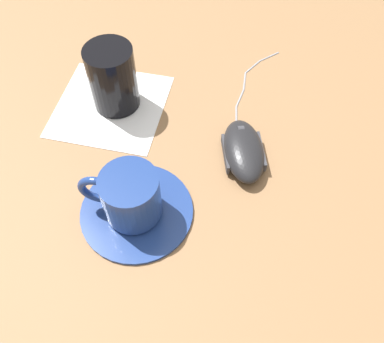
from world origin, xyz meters
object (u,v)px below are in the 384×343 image
saucer (137,211)px  coffee_cup (129,196)px  drinking_glass (113,78)px  computer_mouse (244,151)px

saucer → coffee_cup: 0.04m
coffee_cup → drinking_glass: size_ratio=1.02×
computer_mouse → drinking_glass: (-0.21, 0.04, 0.04)m
coffee_cup → drinking_glass: bearing=121.2°
computer_mouse → coffee_cup: bearing=-129.2°
coffee_cup → computer_mouse: bearing=50.8°
saucer → computer_mouse: (0.11, 0.13, 0.01)m
computer_mouse → drinking_glass: bearing=170.7°
computer_mouse → drinking_glass: size_ratio=1.21×
drinking_glass → saucer: bearing=-57.3°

